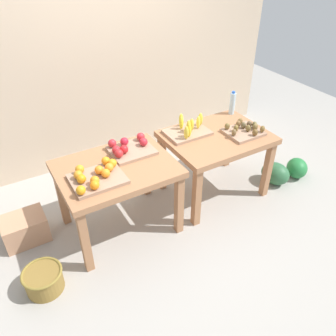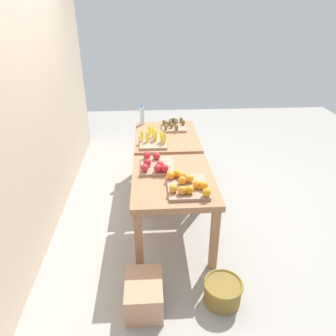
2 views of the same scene
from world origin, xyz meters
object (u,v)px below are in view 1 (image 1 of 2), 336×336
display_table_left (117,176)px  cardboard_produce_box (25,229)px  display_table_right (216,144)px  orange_bin (96,176)px  banana_crate (188,130)px  watermelon_pile (284,171)px  water_bottle (232,103)px  apple_bin (129,148)px  wicker_basket (44,280)px  kiwi_bin (244,130)px

display_table_left → cardboard_produce_box: display_table_left is taller
display_table_left → display_table_right: size_ratio=1.00×
orange_bin → banana_crate: size_ratio=1.04×
watermelon_pile → cardboard_produce_box: size_ratio=1.66×
orange_bin → water_bottle: bearing=13.3°
water_bottle → cardboard_produce_box: bearing=-179.7°
cardboard_produce_box → orange_bin: bearing=-32.5°
orange_bin → watermelon_pile: orange_bin is taller
cardboard_produce_box → apple_bin: bearing=-7.3°
cardboard_produce_box → display_table_right: bearing=-8.6°
display_table_right → watermelon_pile: (0.85, -0.26, -0.50)m
watermelon_pile → wicker_basket: bearing=-178.2°
display_table_left → cardboard_produce_box: size_ratio=2.60×
display_table_left → wicker_basket: (-0.85, -0.35, -0.51)m
orange_bin → kiwi_bin: orange_bin is taller
kiwi_bin → wicker_basket: bearing=-173.8°
kiwi_bin → watermelon_pile: (0.59, -0.15, -0.64)m
orange_bin → apple_bin: size_ratio=1.10×
orange_bin → kiwi_bin: bearing=-0.1°
display_table_right → wicker_basket: bearing=-169.9°
banana_crate → wicker_basket: 1.92m
orange_bin → apple_bin: (0.43, 0.27, -0.00)m
apple_bin → kiwi_bin: apple_bin is taller
display_table_right → orange_bin: orange_bin is taller
orange_bin → wicker_basket: bearing=-158.9°
display_table_left → wicker_basket: bearing=-157.6°
display_table_left → banana_crate: size_ratio=2.36×
banana_crate → watermelon_pile: (1.09, -0.44, -0.65)m
water_bottle → kiwi_bin: bearing=-112.8°
water_bottle → watermelon_pile: (0.41, -0.57, -0.73)m
watermelon_pile → apple_bin: bearing=166.4°
display_table_right → kiwi_bin: 0.31m
kiwi_bin → watermelon_pile: size_ratio=0.55×
water_bottle → watermelon_pile: bearing=-54.4°
display_table_left → apple_bin: 0.30m
water_bottle → wicker_basket: 2.60m
water_bottle → apple_bin: bearing=-173.7°
wicker_basket → watermelon_pile: bearing=1.8°
display_table_right → water_bottle: water_bottle is taller
banana_crate → apple_bin: bearing=-179.0°
display_table_right → banana_crate: size_ratio=2.36×
display_table_right → water_bottle: size_ratio=3.87×
water_bottle → cardboard_produce_box: 2.52m
orange_bin → banana_crate: banana_crate is taller
apple_bin → water_bottle: water_bottle is taller
display_table_left → orange_bin: size_ratio=2.27×
apple_bin → banana_crate: bearing=1.0°
kiwi_bin → watermelon_pile: bearing=-14.6°
orange_bin → wicker_basket: size_ratio=1.39×
watermelon_pile → display_table_left: bearing=172.4°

